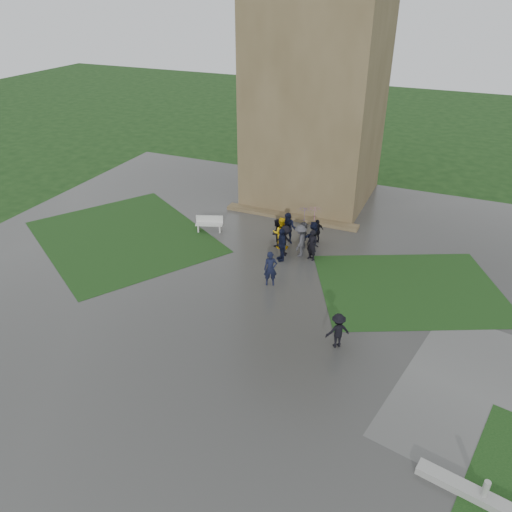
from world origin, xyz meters
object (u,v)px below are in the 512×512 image
at_px(bench, 209,224).
at_px(pedestrian_near, 338,331).
at_px(tower, 319,65).
at_px(pedestrian_mid, 271,269).

xyz_separation_m(bench, pedestrian_near, (10.30, -7.75, 0.31)).
relative_size(tower, bench, 10.23).
xyz_separation_m(tower, pedestrian_mid, (1.79, -12.47, -8.05)).
bearing_deg(pedestrian_near, tower, -106.48).
relative_size(bench, pedestrian_mid, 0.94).
xyz_separation_m(pedestrian_mid, pedestrian_near, (4.47, -3.45, -0.12)).
height_order(tower, pedestrian_mid, tower).
bearing_deg(bench, tower, 43.41).
xyz_separation_m(tower, pedestrian_near, (6.26, -15.92, -8.17)).
height_order(bench, pedestrian_mid, pedestrian_mid).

